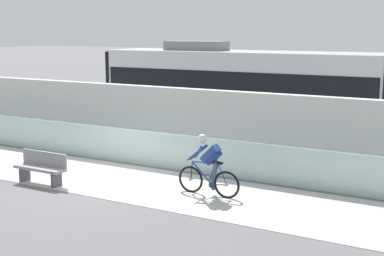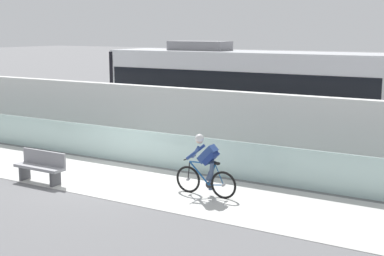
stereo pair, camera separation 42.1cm
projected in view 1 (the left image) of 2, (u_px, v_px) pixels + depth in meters
The scene contains 9 objects.
ground_plane at pixel (102, 178), 15.66m from camera, with size 200.00×200.00×0.00m, color slate.
bike_path_deck at pixel (102, 177), 15.66m from camera, with size 32.00×3.20×0.01m, color beige.
glass_parapet at pixel (138, 147), 17.15m from camera, with size 32.00×0.05×1.11m, color silver.
concrete_barrier_wall at pixel (167, 120), 18.59m from camera, with size 32.00×0.36×2.31m, color silver.
tram_rail_near at pixel (201, 140), 20.93m from camera, with size 32.00×0.08×0.01m, color #595654.
tram_rail_far at pixel (218, 134), 22.16m from camera, with size 32.00×0.08×0.01m, color #595654.
tram at pixel (241, 92), 20.55m from camera, with size 11.06×2.54×3.81m.
cyclist_on_bike at pixel (209, 166), 13.83m from camera, with size 1.77×0.58×1.61m.
bench at pixel (41, 167), 14.99m from camera, with size 1.60×0.45×0.89m.
Camera 1 is at (9.69, -11.93, 4.23)m, focal length 50.28 mm.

